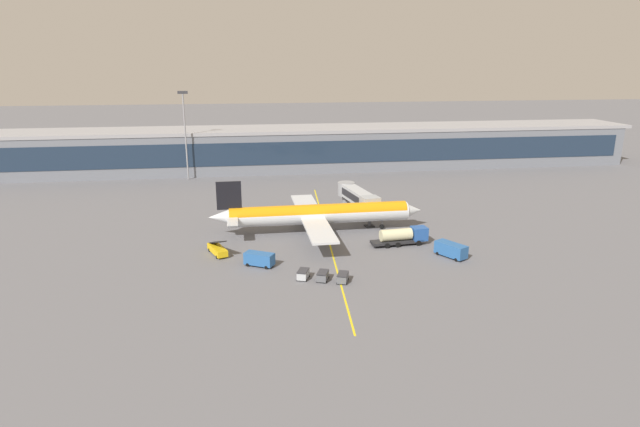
# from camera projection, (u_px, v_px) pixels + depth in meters

# --- Properties ---
(ground_plane) EXTENTS (700.00, 700.00, 0.00)m
(ground_plane) POSITION_uv_depth(u_px,v_px,m) (322.00, 240.00, 104.15)
(ground_plane) COLOR slate
(apron_lead_in_line) EXTENTS (6.11, 79.81, 0.01)m
(apron_lead_in_line) POSITION_uv_depth(u_px,v_px,m) (328.00, 237.00, 106.26)
(apron_lead_in_line) COLOR yellow
(apron_lead_in_line) RESTS_ON ground_plane
(terminal_building) EXTENTS (206.88, 20.11, 13.17)m
(terminal_building) POSITION_uv_depth(u_px,v_px,m) (315.00, 148.00, 172.43)
(terminal_building) COLOR slate
(terminal_building) RESTS_ON ground_plane
(main_airliner) EXTENTS (43.36, 34.39, 11.13)m
(main_airliner) POSITION_uv_depth(u_px,v_px,m) (318.00, 214.00, 107.96)
(main_airliner) COLOR silver
(main_airliner) RESTS_ON ground_plane
(jet_bridge) EXTENTS (6.30, 17.70, 6.55)m
(jet_bridge) POSITION_uv_depth(u_px,v_px,m) (356.00, 196.00, 118.20)
(jet_bridge) COLOR #B2B7BC
(jet_bridge) RESTS_ON ground_plane
(fuel_tanker) EXTENTS (10.98, 3.47, 3.25)m
(fuel_tanker) POSITION_uv_depth(u_px,v_px,m) (403.00, 236.00, 101.14)
(fuel_tanker) COLOR #232326
(fuel_tanker) RESTS_ON ground_plane
(belt_loader) EXTENTS (3.91, 6.92, 3.49)m
(belt_loader) POSITION_uv_depth(u_px,v_px,m) (217.00, 249.00, 96.34)
(belt_loader) COLOR yellow
(belt_loader) RESTS_ON ground_plane
(crew_van) EXTENTS (5.39, 4.29, 2.30)m
(crew_van) POSITION_uv_depth(u_px,v_px,m) (260.00, 259.00, 90.74)
(crew_van) COLOR #285B9E
(crew_van) RESTS_ON ground_plane
(lavatory_truck) EXTENTS (4.89, 6.17, 2.50)m
(lavatory_truck) POSITION_uv_depth(u_px,v_px,m) (450.00, 249.00, 95.02)
(lavatory_truck) COLOR #285B9E
(lavatory_truck) RESTS_ON ground_plane
(baggage_cart_0) EXTENTS (2.37, 3.02, 1.48)m
(baggage_cart_0) POSITION_uv_depth(u_px,v_px,m) (303.00, 274.00, 85.53)
(baggage_cart_0) COLOR #B2B7BC
(baggage_cart_0) RESTS_ON ground_plane
(baggage_cart_1) EXTENTS (2.37, 3.02, 1.48)m
(baggage_cart_1) POSITION_uv_depth(u_px,v_px,m) (323.00, 276.00, 84.89)
(baggage_cart_1) COLOR #595B60
(baggage_cart_1) RESTS_ON ground_plane
(baggage_cart_2) EXTENTS (2.37, 3.02, 1.48)m
(baggage_cart_2) POSITION_uv_depth(u_px,v_px,m) (343.00, 277.00, 84.25)
(baggage_cart_2) COLOR #595B60
(baggage_cart_2) RESTS_ON ground_plane
(apron_light_mast_0) EXTENTS (2.80, 0.50, 25.34)m
(apron_light_mast_0) POSITION_uv_depth(u_px,v_px,m) (185.00, 129.00, 153.35)
(apron_light_mast_0) COLOR gray
(apron_light_mast_0) RESTS_ON ground_plane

